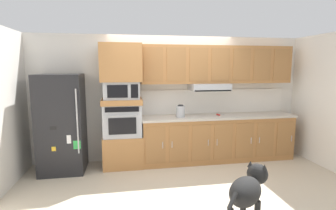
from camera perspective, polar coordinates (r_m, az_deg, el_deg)
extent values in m
plane|color=beige|center=(4.60, 3.20, -15.74)|extent=(9.60, 9.60, 0.00)
cube|color=silver|center=(5.32, 0.61, 1.59)|extent=(6.20, 0.12, 2.50)
cube|color=white|center=(5.59, 32.53, 0.60)|extent=(0.12, 7.10, 2.50)
cube|color=black|center=(4.99, -22.49, -3.80)|extent=(0.76, 0.70, 1.76)
cylinder|color=silver|center=(4.55, -19.50, -3.49)|extent=(0.02, 0.02, 1.10)
cube|color=green|center=(4.67, -19.55, -8.33)|extent=(0.12, 0.01, 0.15)
cube|color=black|center=(4.67, -24.11, -4.67)|extent=(0.11, 0.01, 0.06)
cube|color=gold|center=(4.76, -24.03, -8.90)|extent=(0.07, 0.01, 0.07)
cube|color=white|center=(4.67, -21.14, -7.12)|extent=(0.07, 0.01, 0.14)
cube|color=#A8703D|center=(5.09, -9.91, -9.83)|extent=(0.74, 0.62, 0.60)
cube|color=#A8AAAF|center=(4.93, -10.08, -3.19)|extent=(0.70, 0.58, 0.60)
cube|color=black|center=(4.66, -10.07, -4.64)|extent=(0.49, 0.01, 0.30)
cube|color=black|center=(4.60, -10.16, -0.99)|extent=(0.59, 0.01, 0.09)
cylinder|color=#A8AAAF|center=(4.59, -10.13, -2.33)|extent=(0.56, 0.02, 0.02)
cube|color=#A8703D|center=(4.88, -10.19, 0.84)|extent=(0.74, 0.62, 0.10)
cube|color=#A8AAAF|center=(4.85, -10.25, 3.30)|extent=(0.64, 0.53, 0.32)
cube|color=black|center=(4.58, -11.15, 2.98)|extent=(0.35, 0.01, 0.22)
cube|color=black|center=(4.59, -7.44, 3.07)|extent=(0.13, 0.01, 0.24)
cube|color=#A8703D|center=(4.84, -10.40, 9.21)|extent=(0.74, 0.62, 0.68)
cube|color=#A8703D|center=(5.38, 10.94, -7.29)|extent=(3.07, 0.60, 0.88)
cube|color=#9A6738|center=(4.78, -2.79, -8.92)|extent=(0.37, 0.01, 0.70)
cylinder|color=#BCBCC1|center=(4.78, -1.18, -8.91)|extent=(0.01, 0.01, 0.12)
cube|color=#9A6738|center=(4.85, 2.42, -8.66)|extent=(0.37, 0.01, 0.70)
cylinder|color=#BCBCC1|center=(4.81, 0.91, -8.80)|extent=(0.01, 0.01, 0.12)
cube|color=#9A6738|center=(4.96, 7.42, -8.34)|extent=(0.37, 0.01, 0.70)
cylinder|color=#BCBCC1|center=(4.98, 8.93, -8.29)|extent=(0.01, 0.01, 0.12)
cube|color=#9A6738|center=(5.10, 12.17, -7.98)|extent=(0.37, 0.01, 0.70)
cylinder|color=#BCBCC1|center=(5.04, 10.84, -8.14)|extent=(0.01, 0.01, 0.12)
cube|color=#9A6738|center=(5.28, 16.62, -7.60)|extent=(0.37, 0.01, 0.70)
cylinder|color=#BCBCC1|center=(5.32, 17.97, -7.52)|extent=(0.01, 0.01, 0.12)
cube|color=#9A6738|center=(5.48, 20.76, -7.19)|extent=(0.37, 0.01, 0.70)
cylinder|color=#BCBCC1|center=(5.41, 19.63, -7.36)|extent=(0.01, 0.01, 0.12)
cube|color=#9A6738|center=(5.72, 24.57, -6.79)|extent=(0.37, 0.01, 0.70)
cylinder|color=#BCBCC1|center=(5.78, 25.73, -6.71)|extent=(0.01, 0.01, 0.12)
cube|color=#BCB2A3|center=(5.28, 11.08, -2.47)|extent=(3.11, 0.64, 0.04)
cube|color=silver|center=(5.50, 10.09, 0.85)|extent=(3.11, 0.02, 0.50)
cube|color=#A8703D|center=(5.31, 10.89, 8.78)|extent=(3.07, 0.34, 0.74)
cube|color=#A8AAAF|center=(5.19, 9.12, 3.98)|extent=(0.76, 0.48, 0.14)
cube|color=black|center=(4.99, 9.92, 3.15)|extent=(0.72, 0.04, 0.02)
cube|color=#9A6738|center=(4.82, -3.30, 8.98)|extent=(0.37, 0.01, 0.63)
cube|color=#9A6738|center=(4.89, 1.87, 8.98)|extent=(0.37, 0.01, 0.63)
cube|color=#9A6738|center=(5.00, 6.85, 8.91)|extent=(0.37, 0.01, 0.63)
cube|color=#9A6738|center=(5.14, 11.59, 8.78)|extent=(0.37, 0.01, 0.63)
cube|color=#9A6738|center=(5.32, 16.03, 8.61)|extent=(0.37, 0.01, 0.63)
cube|color=#9A6738|center=(5.52, 20.17, 8.40)|extent=(0.37, 0.01, 0.63)
cube|color=#9A6738|center=(5.75, 23.99, 8.18)|extent=(0.37, 0.01, 0.63)
cylinder|color=red|center=(5.26, 11.08, -2.12)|extent=(0.05, 0.10, 0.03)
cylinder|color=silver|center=(5.33, 12.06, -2.02)|extent=(0.04, 0.12, 0.01)
cylinder|color=#A8AAAF|center=(4.98, 2.79, -1.44)|extent=(0.17, 0.17, 0.22)
cylinder|color=black|center=(4.96, 2.80, -0.08)|extent=(0.10, 0.10, 0.02)
ellipsoid|color=black|center=(3.26, 16.77, -17.91)|extent=(0.61, 0.59, 0.33)
sphere|color=black|center=(3.55, 19.21, -14.23)|extent=(0.26, 0.26, 0.26)
ellipsoid|color=black|center=(3.67, 19.91, -13.89)|extent=(0.18, 0.17, 0.09)
cone|color=black|center=(3.52, 17.81, -12.35)|extent=(0.07, 0.07, 0.08)
cone|color=black|center=(3.47, 20.64, -12.82)|extent=(0.07, 0.07, 0.08)
cylinder|color=black|center=(2.97, 14.11, -19.90)|extent=(0.17, 0.16, 0.15)
cylinder|color=black|center=(3.59, 16.32, -20.89)|extent=(0.07, 0.07, 0.29)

